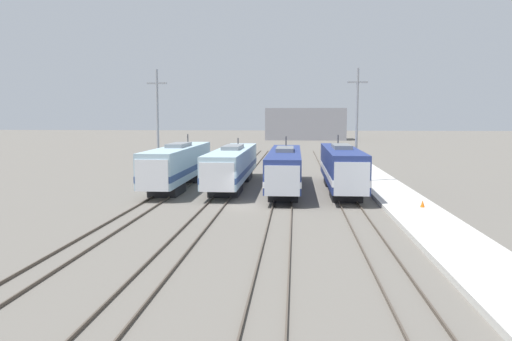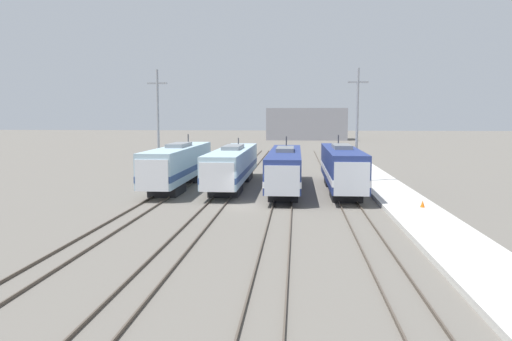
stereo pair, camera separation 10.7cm
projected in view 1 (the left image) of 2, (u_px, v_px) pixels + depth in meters
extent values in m
plane|color=#666059|center=(249.00, 206.00, 38.04)|extent=(400.00, 400.00, 0.00)
cube|color=#4C4238|center=(141.00, 203.00, 38.69)|extent=(0.07, 120.00, 0.15)
cube|color=#4C4238|center=(160.00, 204.00, 38.58)|extent=(0.07, 120.00, 0.15)
cube|color=#4C4238|center=(206.00, 204.00, 38.29)|extent=(0.07, 120.00, 0.15)
cube|color=#4C4238|center=(225.00, 205.00, 38.17)|extent=(0.07, 120.00, 0.15)
cube|color=#4C4238|center=(273.00, 205.00, 37.88)|extent=(0.07, 120.00, 0.15)
cube|color=#4C4238|center=(292.00, 205.00, 37.77)|extent=(0.07, 120.00, 0.15)
cube|color=#4C4238|center=(341.00, 206.00, 37.48)|extent=(0.07, 120.00, 0.15)
cube|color=#4C4238|center=(360.00, 206.00, 37.37)|extent=(0.07, 120.00, 0.15)
cube|color=#232326|center=(167.00, 189.00, 43.64)|extent=(2.45, 4.06, 0.95)
cube|color=#232326|center=(190.00, 176.00, 52.78)|extent=(2.45, 4.06, 0.95)
cube|color=#9EBCCC|center=(179.00, 162.00, 48.00)|extent=(2.88, 18.45, 2.94)
cube|color=navy|center=(179.00, 168.00, 48.06)|extent=(2.92, 18.49, 0.53)
cube|color=silver|center=(155.00, 174.00, 39.86)|extent=(2.65, 2.17, 2.50)
cube|color=black|center=(151.00, 169.00, 38.80)|extent=(2.25, 0.08, 0.70)
cube|color=gray|center=(179.00, 145.00, 47.82)|extent=(1.59, 4.61, 0.35)
cylinder|color=#38383D|center=(188.00, 139.00, 51.80)|extent=(0.12, 0.12, 1.06)
cube|color=#232326|center=(226.00, 189.00, 43.76)|extent=(2.55, 4.40, 0.95)
cube|color=#232326|center=(239.00, 175.00, 53.66)|extent=(2.55, 4.40, 0.95)
cube|color=#9EBCCC|center=(233.00, 163.00, 48.51)|extent=(3.00, 19.99, 2.70)
cube|color=navy|center=(233.00, 168.00, 48.57)|extent=(3.04, 20.03, 0.49)
cube|color=silver|center=(219.00, 176.00, 39.70)|extent=(2.76, 2.35, 2.29)
cube|color=black|center=(217.00, 171.00, 38.56)|extent=(2.35, 0.08, 0.64)
cube|color=gray|center=(233.00, 147.00, 48.35)|extent=(1.65, 5.00, 0.35)
cylinder|color=#38383D|center=(238.00, 142.00, 52.68)|extent=(0.12, 0.12, 0.88)
cube|color=black|center=(284.00, 193.00, 41.54)|extent=(2.41, 4.23, 0.95)
cube|color=black|center=(286.00, 178.00, 51.06)|extent=(2.41, 4.23, 0.95)
cube|color=navy|center=(285.00, 165.00, 46.11)|extent=(2.84, 19.22, 2.67)
cube|color=silver|center=(285.00, 171.00, 46.16)|extent=(2.88, 19.26, 0.48)
cube|color=silver|center=(282.00, 179.00, 37.50)|extent=(2.61, 2.00, 2.27)
cube|color=black|center=(282.00, 174.00, 36.53)|extent=(2.22, 0.08, 0.63)
cube|color=slate|center=(285.00, 149.00, 45.94)|extent=(1.56, 4.80, 0.35)
cylinder|color=#38383D|center=(286.00, 142.00, 50.09)|extent=(0.12, 0.12, 1.18)
cube|color=black|center=(346.00, 193.00, 41.10)|extent=(2.41, 3.83, 0.95)
cube|color=black|center=(337.00, 180.00, 49.71)|extent=(2.41, 3.83, 0.95)
cube|color=navy|center=(341.00, 165.00, 45.19)|extent=(2.84, 17.39, 2.96)
cube|color=silver|center=(341.00, 171.00, 45.26)|extent=(2.88, 17.43, 0.53)
cube|color=silver|center=(350.00, 178.00, 37.58)|extent=(2.61, 2.17, 2.52)
cube|color=black|center=(352.00, 172.00, 36.52)|extent=(2.22, 0.08, 0.71)
cube|color=slate|center=(342.00, 146.00, 45.01)|extent=(1.56, 4.35, 0.35)
cylinder|color=#38383D|center=(338.00, 140.00, 48.76)|extent=(0.12, 0.12, 1.07)
cylinder|color=gray|center=(158.00, 127.00, 50.95)|extent=(0.25, 0.25, 11.51)
cube|color=gray|center=(157.00, 83.00, 50.48)|extent=(2.04, 0.16, 0.16)
cylinder|color=gray|center=(357.00, 127.00, 49.37)|extent=(0.25, 0.25, 11.51)
cube|color=gray|center=(358.00, 82.00, 48.89)|extent=(2.04, 0.16, 0.16)
cube|color=beige|center=(408.00, 206.00, 37.08)|extent=(4.00, 120.00, 0.33)
cone|color=orange|center=(423.00, 204.00, 35.67)|extent=(0.33, 0.33, 0.50)
cube|color=gray|center=(305.00, 124.00, 145.87)|extent=(22.75, 13.46, 9.07)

